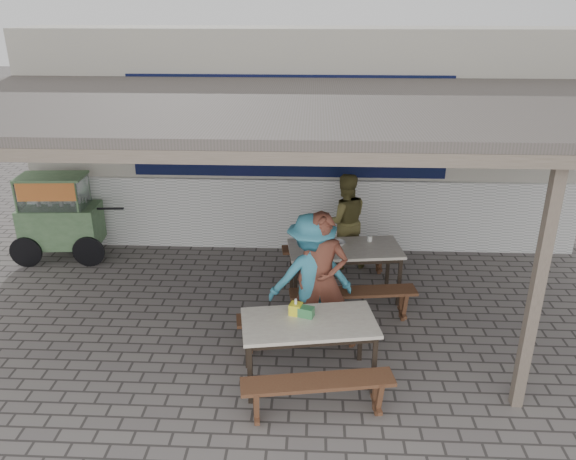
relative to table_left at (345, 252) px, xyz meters
The scene contains 17 objects.
ground 1.63m from the table_left, 116.21° to the right, with size 60.00×60.00×0.00m, color slate.
back_wall 2.57m from the table_left, 106.24° to the left, with size 9.00×1.28×3.50m.
warung_roof 2.18m from the table_left, 146.01° to the right, with size 9.00×4.21×2.81m.
table_left is the anchor object (origin of this frame).
bench_left_street 0.76m from the table_left, 82.78° to the right, with size 1.66×0.48×0.45m.
bench_left_wall 0.76m from the table_left, 97.22° to the left, with size 1.66×0.48×0.45m.
table_right 1.98m from the table_left, 103.58° to the right, with size 1.52×0.95×0.75m.
bench_right_street 2.58m from the table_left, 98.29° to the right, with size 1.54×0.52×0.45m.
bench_right_wall 1.48m from the table_left, 112.97° to the right, with size 1.54×0.52×0.45m.
vendor_cart 4.59m from the table_left, 166.67° to the left, with size 1.73×0.76×1.39m.
patron_street_side 1.15m from the table_left, 106.74° to the right, with size 0.60×0.39×1.65m, color brown.
patron_wall_side 1.00m from the table_left, 87.92° to the left, with size 0.73×0.57×1.50m, color brown.
patron_right_table 1.10m from the table_left, 114.41° to the right, with size 1.04×0.60×1.61m, color teal.
tissue_box 1.90m from the table_left, 108.93° to the right, with size 0.13×0.13×0.13m, color yellow.
donation_box 1.90m from the table_left, 105.28° to the right, with size 0.16×0.11×0.11m, color #387F49.
condiment_jar 0.45m from the table_left, 33.99° to the left, with size 0.07×0.07×0.08m, color white.
condiment_bowl 0.17m from the table_left, 132.46° to the left, with size 0.19×0.19×0.05m, color silver.
Camera 1 is at (0.21, -5.72, 3.90)m, focal length 35.00 mm.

